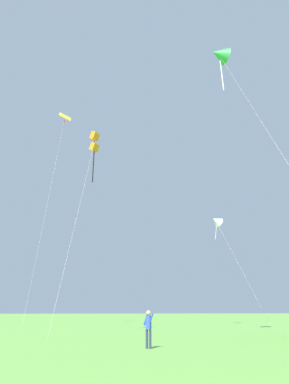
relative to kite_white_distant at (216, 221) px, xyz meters
The scene contains 5 objects.
kite_white_distant is the anchor object (origin of this frame).
kite_green_small 22.70m from the kite_white_distant, 107.60° to the right, with size 4.00×10.99×22.05m.
kite_yellow_diamond 22.95m from the kite_white_distant, behind, with size 3.18×7.70×26.60m.
kite_orange_box 21.58m from the kite_white_distant, 137.54° to the right, with size 2.99×5.96×16.24m.
person_near_tree 31.91m from the kite_white_distant, 116.62° to the right, with size 0.47×0.39×1.66m.
Camera 1 is at (1.21, -3.46, 1.67)m, focal length 37.06 mm.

